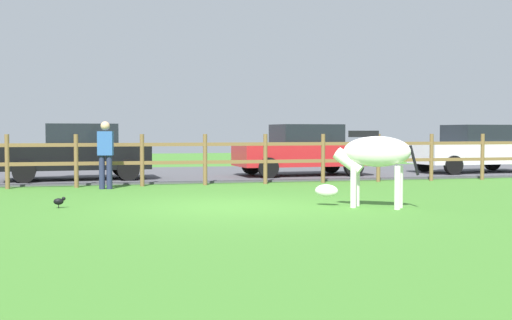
{
  "coord_description": "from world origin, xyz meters",
  "views": [
    {
      "loc": [
        -2.43,
        -12.03,
        1.4
      ],
      "look_at": [
        0.75,
        1.12,
        0.81
      ],
      "focal_mm": 46.53,
      "sensor_mm": 36.0,
      "label": 1
    }
  ],
  "objects_px": {
    "crow_on_grass": "(59,201)",
    "visitor_near_fence": "(105,152)",
    "parked_car_white": "(475,148)",
    "zebra": "(372,157)",
    "parked_car_black": "(77,151)",
    "parked_car_red": "(303,149)"
  },
  "relations": [
    {
      "from": "zebra",
      "to": "parked_car_red",
      "type": "relative_size",
      "value": 0.4
    },
    {
      "from": "crow_on_grass",
      "to": "parked_car_white",
      "type": "relative_size",
      "value": 0.05
    },
    {
      "from": "zebra",
      "to": "crow_on_grass",
      "type": "height_order",
      "value": "zebra"
    },
    {
      "from": "zebra",
      "to": "crow_on_grass",
      "type": "xyz_separation_m",
      "value": [
        -5.58,
        1.27,
        -0.8
      ]
    },
    {
      "from": "parked_car_black",
      "to": "visitor_near_fence",
      "type": "height_order",
      "value": "visitor_near_fence"
    },
    {
      "from": "zebra",
      "to": "parked_car_red",
      "type": "height_order",
      "value": "parked_car_red"
    },
    {
      "from": "parked_car_red",
      "to": "parked_car_white",
      "type": "bearing_deg",
      "value": 0.74
    },
    {
      "from": "crow_on_grass",
      "to": "parked_car_red",
      "type": "relative_size",
      "value": 0.05
    },
    {
      "from": "parked_car_black",
      "to": "crow_on_grass",
      "type": "bearing_deg",
      "value": -91.33
    },
    {
      "from": "parked_car_black",
      "to": "visitor_near_fence",
      "type": "bearing_deg",
      "value": -75.01
    },
    {
      "from": "zebra",
      "to": "parked_car_black",
      "type": "relative_size",
      "value": 0.4
    },
    {
      "from": "parked_car_white",
      "to": "visitor_near_fence",
      "type": "bearing_deg",
      "value": -165.83
    },
    {
      "from": "parked_car_white",
      "to": "zebra",
      "type": "bearing_deg",
      "value": -131.4
    },
    {
      "from": "crow_on_grass",
      "to": "parked_car_black",
      "type": "distance_m",
      "value": 6.66
    },
    {
      "from": "parked_car_black",
      "to": "visitor_near_fence",
      "type": "relative_size",
      "value": 2.5
    },
    {
      "from": "visitor_near_fence",
      "to": "parked_car_red",
      "type": "bearing_deg",
      "value": 26.26
    },
    {
      "from": "parked_car_white",
      "to": "parked_car_black",
      "type": "bearing_deg",
      "value": -178.78
    },
    {
      "from": "crow_on_grass",
      "to": "visitor_near_fence",
      "type": "bearing_deg",
      "value": 77.17
    },
    {
      "from": "parked_car_black",
      "to": "zebra",
      "type": "bearing_deg",
      "value": -55.49
    },
    {
      "from": "zebra",
      "to": "parked_car_black",
      "type": "height_order",
      "value": "parked_car_black"
    },
    {
      "from": "zebra",
      "to": "parked_car_black",
      "type": "distance_m",
      "value": 9.58
    },
    {
      "from": "zebra",
      "to": "parked_car_white",
      "type": "distance_m",
      "value": 10.88
    }
  ]
}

